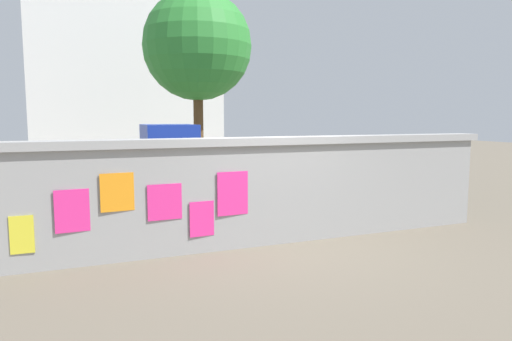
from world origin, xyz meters
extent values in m
plane|color=#6B6051|center=(0.00, 8.00, 0.00)|extent=(60.00, 60.00, 0.00)
cube|color=#9B9B9B|center=(0.00, 0.00, 0.80)|extent=(8.03, 0.30, 1.59)
cube|color=#9E9E9E|center=(0.00, 0.00, 1.65)|extent=(8.23, 0.42, 0.12)
cube|color=yellow|center=(-3.66, -0.16, 0.52)|extent=(0.29, 0.02, 0.50)
cube|color=#F42D8C|center=(-3.04, -0.16, 0.79)|extent=(0.44, 0.04, 0.58)
cube|color=orange|center=(-2.46, -0.16, 1.00)|extent=(0.46, 0.04, 0.53)
cube|color=#F42D8C|center=(-1.81, -0.16, 0.82)|extent=(0.49, 0.03, 0.52)
cube|color=#F42D8C|center=(-1.26, -0.16, 0.53)|extent=(0.38, 0.03, 0.53)
cube|color=#F42D8C|center=(-0.78, -0.16, 0.88)|extent=(0.50, 0.04, 0.67)
cylinder|color=black|center=(-0.90, 3.75, 0.35)|extent=(0.71, 0.22, 0.70)
cylinder|color=black|center=(-0.85, 5.05, 0.35)|extent=(0.71, 0.22, 0.70)
cylinder|color=black|center=(1.60, 3.67, 0.35)|extent=(0.71, 0.22, 0.70)
cylinder|color=black|center=(1.65, 4.97, 0.35)|extent=(0.71, 0.22, 0.70)
cube|color=#1933A5|center=(-0.77, 4.40, 1.10)|extent=(1.25, 1.54, 1.50)
cube|color=#334C59|center=(1.02, 4.34, 0.80)|extent=(2.45, 1.58, 0.90)
cylinder|color=black|center=(-2.13, 2.35, 0.30)|extent=(0.61, 0.20, 0.60)
cylinder|color=black|center=(-3.41, 2.58, 0.30)|extent=(0.61, 0.22, 0.60)
cube|color=silver|center=(-2.77, 2.47, 0.58)|extent=(1.03, 0.41, 0.32)
cube|color=black|center=(-2.97, 2.50, 0.76)|extent=(0.59, 0.31, 0.10)
cube|color=#262626|center=(-2.23, 2.37, 0.85)|extent=(0.14, 0.56, 0.03)
cylinder|color=black|center=(-3.93, 5.19, 0.33)|extent=(0.65, 0.20, 0.66)
cylinder|color=black|center=(-2.91, 5.44, 0.33)|extent=(0.65, 0.20, 0.66)
cube|color=silver|center=(-3.42, 5.31, 0.51)|extent=(0.93, 0.27, 0.06)
cylinder|color=silver|center=(-3.27, 5.35, 0.73)|extent=(0.04, 0.04, 0.40)
cube|color=black|center=(-3.27, 5.35, 0.93)|extent=(0.21, 0.13, 0.05)
cube|color=black|center=(-3.88, 5.20, 0.88)|extent=(0.14, 0.44, 0.03)
cylinder|color=black|center=(2.12, 1.98, 0.33)|extent=(0.64, 0.23, 0.66)
cylinder|color=black|center=(3.13, 1.67, 0.33)|extent=(0.64, 0.23, 0.66)
cube|color=gold|center=(2.62, 1.82, 0.51)|extent=(0.92, 0.32, 0.06)
cylinder|color=gold|center=(2.77, 1.78, 0.73)|extent=(0.04, 0.04, 0.40)
cube|color=black|center=(2.77, 1.78, 0.93)|extent=(0.21, 0.14, 0.05)
cube|color=black|center=(2.17, 1.96, 0.88)|extent=(0.17, 0.43, 0.03)
cylinder|color=yellow|center=(1.12, 1.05, 0.40)|extent=(0.12, 0.12, 0.80)
cylinder|color=yellow|center=(0.94, 1.04, 0.40)|extent=(0.12, 0.12, 0.80)
cylinder|color=yellow|center=(1.03, 1.04, 1.10)|extent=(0.35, 0.35, 0.60)
sphere|color=#8C664C|center=(1.03, 1.04, 1.51)|extent=(0.22, 0.22, 0.22)
cylinder|color=#3F994C|center=(-0.69, 1.57, 0.40)|extent=(0.12, 0.12, 0.80)
cylinder|color=#3F994C|center=(-0.71, 1.39, 0.40)|extent=(0.12, 0.12, 0.80)
cylinder|color=yellow|center=(-0.70, 1.48, 1.10)|extent=(0.37, 0.37, 0.60)
sphere|color=#8C664C|center=(-0.70, 1.48, 1.51)|extent=(0.22, 0.22, 0.22)
cylinder|color=brown|center=(1.32, 9.32, 1.58)|extent=(0.35, 0.35, 3.17)
sphere|color=#2E8632|center=(1.32, 9.32, 4.49)|extent=(3.79, 3.79, 3.79)
cube|color=white|center=(-0.05, 18.82, 4.06)|extent=(9.02, 5.94, 8.13)
camera|label=1|loc=(-3.10, -6.70, 2.03)|focal=32.54mm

